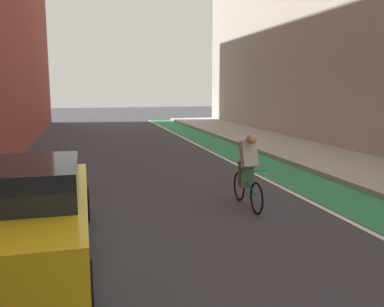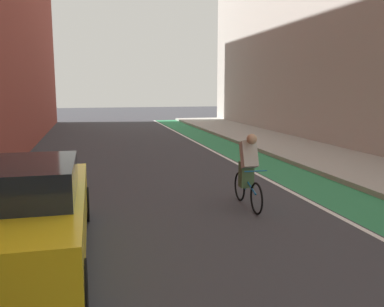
{
  "view_description": "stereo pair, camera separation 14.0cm",
  "coord_description": "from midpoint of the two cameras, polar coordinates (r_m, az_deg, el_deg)",
  "views": [
    {
      "loc": [
        -2.28,
        5.65,
        2.56
      ],
      "look_at": [
        -0.14,
        13.84,
        1.2
      ],
      "focal_mm": 38.71,
      "sensor_mm": 36.0,
      "label": 1
    },
    {
      "loc": [
        -2.15,
        5.62,
        2.56
      ],
      "look_at": [
        -0.14,
        13.84,
        1.2
      ],
      "focal_mm": 38.71,
      "sensor_mm": 36.0,
      "label": 2
    }
  ],
  "objects": [
    {
      "name": "lane_divider_stripe",
      "position": [
        13.3,
        6.83,
        -2.01
      ],
      "size": [
        0.12,
        39.54,
        0.0
      ],
      "primitive_type": "cube",
      "color": "white",
      "rests_on": "ground"
    },
    {
      "name": "sidewalk_right",
      "position": [
        14.87,
        19.16,
        -1.01
      ],
      "size": [
        3.41,
        39.54,
        0.14
      ],
      "primitive_type": "cube",
      "color": "#A8A59E",
      "rests_on": "ground"
    },
    {
      "name": "cyclist_trailing",
      "position": [
        8.9,
        7.23,
        -2.28
      ],
      "size": [
        0.48,
        1.71,
        1.61
      ],
      "color": "black",
      "rests_on": "ground"
    },
    {
      "name": "parked_sedan_yellow_cab",
      "position": [
        6.5,
        -23.35,
        -7.45
      ],
      "size": [
        1.99,
        4.58,
        1.53
      ],
      "color": "yellow",
      "rests_on": "ground"
    },
    {
      "name": "bike_lane_paint",
      "position": [
        13.66,
        10.35,
        -1.81
      ],
      "size": [
        1.6,
        39.54,
        0.0
      ],
      "primitive_type": "cube",
      "color": "#2D8451",
      "rests_on": "ground"
    },
    {
      "name": "ground_plane",
      "position": [
        10.69,
        -2.26,
        -4.72
      ],
      "size": [
        87.0,
        87.0,
        0.0
      ],
      "primitive_type": "plane",
      "color": "#38383D"
    },
    {
      "name": "building_facade_right",
      "position": [
        18.26,
        24.47,
        18.17
      ],
      "size": [
        2.4,
        35.54,
        11.34
      ],
      "primitive_type": "cube",
      "color": "#B2ADA3",
      "rests_on": "ground"
    }
  ]
}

